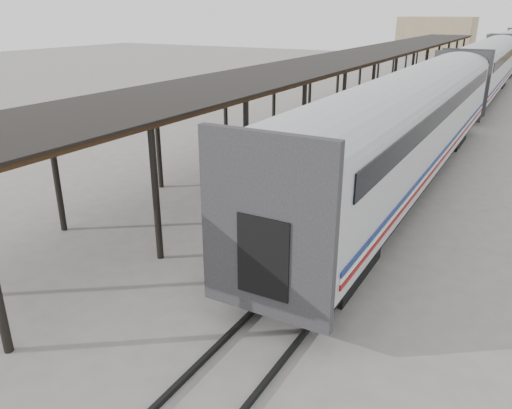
{
  "coord_description": "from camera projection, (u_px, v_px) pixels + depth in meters",
  "views": [
    {
      "loc": [
        7.59,
        -12.06,
        6.77
      ],
      "look_at": [
        1.13,
        -0.66,
        1.7
      ],
      "focal_mm": 35.0,
      "sensor_mm": 36.0,
      "label": 1
    }
  ],
  "objects": [
    {
      "name": "canopy",
      "position": [
        372.0,
        54.0,
        35.31
      ],
      "size": [
        4.9,
        64.3,
        4.15
      ],
      "color": "#422B19",
      "rests_on": "ground"
    },
    {
      "name": "building_left",
      "position": [
        436.0,
        35.0,
        85.78
      ],
      "size": [
        12.0,
        8.0,
        6.0
      ],
      "primitive_type": "cube",
      "color": "tan",
      "rests_on": "ground"
    },
    {
      "name": "train",
      "position": [
        486.0,
        65.0,
        40.7
      ],
      "size": [
        3.45,
        76.01,
        4.01
      ],
      "color": "silver",
      "rests_on": "ground"
    },
    {
      "name": "suitcase_stack",
      "position": [
        242.0,
        223.0,
        14.42
      ],
      "size": [
        1.31,
        1.26,
        0.6
      ],
      "rotation": [
        0.0,
        0.0,
        0.25
      ],
      "color": "#3D3D40",
      "rests_on": "baggage_cart"
    },
    {
      "name": "luggage_tug",
      "position": [
        377.0,
        116.0,
        31.71
      ],
      "size": [
        1.06,
        1.56,
        1.3
      ],
      "rotation": [
        0.0,
        0.0,
        -0.12
      ],
      "color": "maroon",
      "rests_on": "ground"
    },
    {
      "name": "rails",
      "position": [
        481.0,
        98.0,
        41.82
      ],
      "size": [
        1.54,
        150.0,
        0.12
      ],
      "color": "black",
      "rests_on": "ground"
    },
    {
      "name": "pedestrian",
      "position": [
        349.0,
        111.0,
        31.24
      ],
      "size": [
        1.19,
        0.59,
        1.96
      ],
      "primitive_type": "imported",
      "rotation": [
        0.0,
        0.0,
        3.24
      ],
      "color": "black",
      "rests_on": "ground"
    },
    {
      "name": "baggage_cart",
      "position": [
        243.0,
        242.0,
        14.21
      ],
      "size": [
        1.81,
        2.64,
        0.86
      ],
      "rotation": [
        0.0,
        0.0,
        0.25
      ],
      "color": "brown",
      "rests_on": "ground"
    },
    {
      "name": "ground",
      "position": [
        235.0,
        242.0,
        15.72
      ],
      "size": [
        160.0,
        160.0,
        0.0
      ],
      "primitive_type": "plane",
      "color": "slate",
      "rests_on": "ground"
    },
    {
      "name": "porter",
      "position": [
        238.0,
        214.0,
        13.16
      ],
      "size": [
        0.68,
        0.79,
        1.83
      ],
      "primitive_type": "imported",
      "rotation": [
        0.0,
        0.0,
        1.13
      ],
      "color": "navy",
      "rests_on": "baggage_cart"
    }
  ]
}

